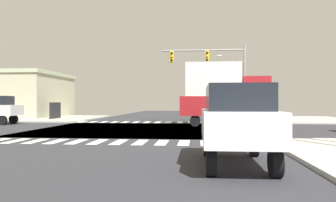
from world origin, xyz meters
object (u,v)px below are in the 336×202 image
(traffic_signal_mast, at_px, (212,65))
(suv_leading_2, at_px, (236,118))
(bank_building, at_px, (15,95))
(street_lamp, at_px, (229,79))
(box_truck_trailing_2, at_px, (224,93))

(traffic_signal_mast, xyz_separation_m, suv_leading_2, (-0.14, -19.15, -3.66))
(suv_leading_2, bearing_deg, bank_building, 129.95)
(traffic_signal_mast, relative_size, street_lamp, 0.99)
(street_lamp, height_order, bank_building, street_lamp)
(traffic_signal_mast, distance_m, suv_leading_2, 19.50)
(traffic_signal_mast, height_order, box_truck_trailing_2, traffic_signal_mast)
(street_lamp, distance_m, bank_building, 25.22)
(box_truck_trailing_2, bearing_deg, bank_building, -115.44)
(traffic_signal_mast, xyz_separation_m, bank_building, (-22.75, 7.85, -2.42))
(traffic_signal_mast, xyz_separation_m, street_lamp, (2.35, 9.51, -0.60))
(traffic_signal_mast, bearing_deg, street_lamp, 76.12)
(street_lamp, bearing_deg, bank_building, -176.22)
(street_lamp, height_order, suv_leading_2, street_lamp)
(traffic_signal_mast, distance_m, box_truck_trailing_2, 4.22)
(traffic_signal_mast, distance_m, bank_building, 24.19)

